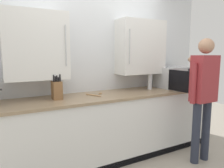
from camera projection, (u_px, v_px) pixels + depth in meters
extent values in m
cube|color=silver|center=(89.00, 59.00, 3.16)|extent=(4.10, 0.10, 2.83)
cube|color=white|center=(36.00, 46.00, 2.58)|extent=(0.76, 0.32, 0.83)
cylinder|color=#B7BABF|center=(66.00, 46.00, 2.58)|extent=(0.01, 0.01, 0.50)
cube|color=white|center=(141.00, 47.00, 3.33)|extent=(0.76, 0.32, 0.83)
cylinder|color=#B7BABF|center=(130.00, 47.00, 3.02)|extent=(0.01, 0.01, 0.50)
cube|color=white|center=(101.00, 129.00, 2.97)|extent=(3.67, 0.65, 0.90)
cube|color=#937A5B|center=(101.00, 96.00, 2.90)|extent=(3.71, 0.69, 0.03)
cube|color=black|center=(111.00, 166.00, 2.76)|extent=(3.67, 0.04, 0.09)
cube|color=#B7BABF|center=(173.00, 77.00, 3.57)|extent=(0.57, 0.40, 0.33)
cube|color=beige|center=(170.00, 77.00, 3.53)|extent=(0.37, 0.34, 0.27)
cube|color=black|center=(192.00, 78.00, 3.49)|extent=(0.16, 0.01, 0.31)
cube|color=black|center=(180.00, 81.00, 3.09)|extent=(0.04, 0.41, 0.31)
cube|color=brown|center=(57.00, 90.00, 2.63)|extent=(0.11, 0.15, 0.22)
cylinder|color=black|center=(54.00, 78.00, 2.57)|extent=(0.02, 0.02, 0.08)
cylinder|color=black|center=(55.00, 79.00, 2.58)|extent=(0.02, 0.02, 0.07)
cylinder|color=black|center=(57.00, 79.00, 2.59)|extent=(0.02, 0.02, 0.08)
cylinder|color=black|center=(58.00, 79.00, 2.60)|extent=(0.02, 0.02, 0.05)
cylinder|color=black|center=(60.00, 78.00, 2.61)|extent=(0.02, 0.02, 0.09)
cylinder|color=#B7BABF|center=(150.00, 80.00, 3.36)|extent=(0.07, 0.07, 0.28)
cylinder|color=#B7BABF|center=(150.00, 71.00, 3.34)|extent=(0.07, 0.07, 0.03)
cylinder|color=tan|center=(93.00, 95.00, 2.86)|extent=(0.13, 0.23, 0.01)
ellipsoid|color=tan|center=(100.00, 93.00, 2.99)|extent=(0.08, 0.07, 0.02)
cylinder|color=#282D3D|center=(196.00, 133.00, 2.88)|extent=(0.11, 0.11, 0.85)
cylinder|color=#282D3D|center=(206.00, 130.00, 2.98)|extent=(0.11, 0.11, 0.85)
cube|color=maroon|center=(204.00, 79.00, 2.82)|extent=(0.34, 0.20, 0.62)
sphere|color=tan|center=(206.00, 46.00, 2.76)|extent=(0.20, 0.20, 0.20)
cylinder|color=tan|center=(200.00, 68.00, 3.08)|extent=(0.09, 0.46, 0.32)
cylinder|color=maroon|center=(194.00, 83.00, 2.74)|extent=(0.07, 0.07, 0.53)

